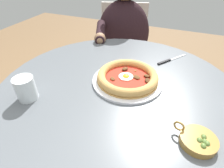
{
  "coord_description": "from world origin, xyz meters",
  "views": [
    {
      "loc": [
        -0.55,
        -0.2,
        1.2
      ],
      "look_at": [
        0.01,
        0.03,
        0.75
      ],
      "focal_mm": 28.94,
      "sensor_mm": 36.0,
      "label": 1
    }
  ],
  "objects_px": {
    "dining_table": "(118,114)",
    "olive_pan": "(198,140)",
    "cafe_chair_diner": "(123,47)",
    "water_glass": "(26,90)",
    "diner_person": "(122,56)",
    "steak_knife": "(168,60)",
    "pizza_on_plate": "(128,78)"
  },
  "relations": [
    {
      "from": "dining_table",
      "to": "olive_pan",
      "type": "relative_size",
      "value": 7.74
    },
    {
      "from": "dining_table",
      "to": "cafe_chair_diner",
      "type": "distance_m",
      "value": 0.89
    },
    {
      "from": "water_glass",
      "to": "cafe_chair_diner",
      "type": "relative_size",
      "value": 0.1
    },
    {
      "from": "olive_pan",
      "to": "water_glass",
      "type": "bearing_deg",
      "value": 92.65
    },
    {
      "from": "diner_person",
      "to": "cafe_chair_diner",
      "type": "height_order",
      "value": "diner_person"
    },
    {
      "from": "water_glass",
      "to": "cafe_chair_diner",
      "type": "height_order",
      "value": "cafe_chair_diner"
    },
    {
      "from": "olive_pan",
      "to": "steak_knife",
      "type": "bearing_deg",
      "value": 17.87
    },
    {
      "from": "pizza_on_plate",
      "to": "cafe_chair_diner",
      "type": "relative_size",
      "value": 0.34
    },
    {
      "from": "diner_person",
      "to": "cafe_chair_diner",
      "type": "bearing_deg",
      "value": 16.89
    },
    {
      "from": "steak_knife",
      "to": "diner_person",
      "type": "height_order",
      "value": "diner_person"
    },
    {
      "from": "steak_knife",
      "to": "diner_person",
      "type": "relative_size",
      "value": 0.15
    },
    {
      "from": "pizza_on_plate",
      "to": "water_glass",
      "type": "relative_size",
      "value": 3.3
    },
    {
      "from": "dining_table",
      "to": "steak_knife",
      "type": "bearing_deg",
      "value": -28.69
    },
    {
      "from": "dining_table",
      "to": "water_glass",
      "type": "bearing_deg",
      "value": 124.49
    },
    {
      "from": "pizza_on_plate",
      "to": "diner_person",
      "type": "bearing_deg",
      "value": 20.65
    },
    {
      "from": "pizza_on_plate",
      "to": "diner_person",
      "type": "xyz_separation_m",
      "value": [
        0.66,
        0.25,
        -0.27
      ]
    },
    {
      "from": "olive_pan",
      "to": "cafe_chair_diner",
      "type": "bearing_deg",
      "value": 29.41
    },
    {
      "from": "cafe_chair_diner",
      "to": "olive_pan",
      "type": "bearing_deg",
      "value": -150.59
    },
    {
      "from": "olive_pan",
      "to": "diner_person",
      "type": "bearing_deg",
      "value": 31.23
    },
    {
      "from": "dining_table",
      "to": "cafe_chair_diner",
      "type": "height_order",
      "value": "cafe_chair_diner"
    },
    {
      "from": "diner_person",
      "to": "cafe_chair_diner",
      "type": "xyz_separation_m",
      "value": [
        0.14,
        0.04,
        0.01
      ]
    },
    {
      "from": "water_glass",
      "to": "diner_person",
      "type": "bearing_deg",
      "value": -3.75
    },
    {
      "from": "diner_person",
      "to": "pizza_on_plate",
      "type": "bearing_deg",
      "value": -159.35
    },
    {
      "from": "water_glass",
      "to": "pizza_on_plate",
      "type": "bearing_deg",
      "value": -52.16
    },
    {
      "from": "steak_knife",
      "to": "dining_table",
      "type": "bearing_deg",
      "value": 151.31
    },
    {
      "from": "olive_pan",
      "to": "diner_person",
      "type": "xyz_separation_m",
      "value": [
        0.87,
        0.53,
        -0.27
      ]
    },
    {
      "from": "dining_table",
      "to": "olive_pan",
      "type": "distance_m",
      "value": 0.39
    },
    {
      "from": "pizza_on_plate",
      "to": "water_glass",
      "type": "xyz_separation_m",
      "value": [
        -0.24,
        0.31,
        0.02
      ]
    },
    {
      "from": "steak_knife",
      "to": "olive_pan",
      "type": "distance_m",
      "value": 0.48
    },
    {
      "from": "dining_table",
      "to": "diner_person",
      "type": "height_order",
      "value": "diner_person"
    },
    {
      "from": "dining_table",
      "to": "water_glass",
      "type": "distance_m",
      "value": 0.4
    },
    {
      "from": "water_glass",
      "to": "steak_knife",
      "type": "distance_m",
      "value": 0.66
    }
  ]
}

